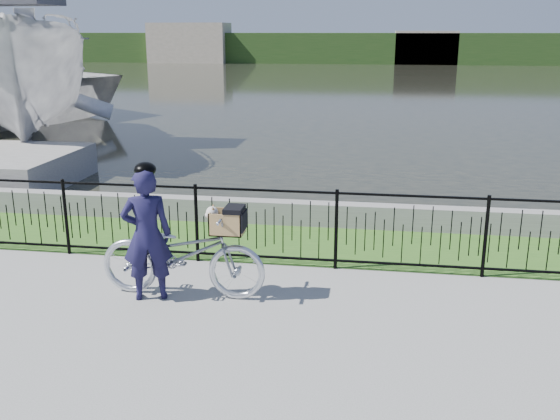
# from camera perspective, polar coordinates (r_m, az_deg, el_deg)

# --- Properties ---
(ground) EXTENTS (120.00, 120.00, 0.00)m
(ground) POSITION_cam_1_polar(r_m,az_deg,el_deg) (7.54, -3.50, -9.33)
(ground) COLOR gray
(ground) RESTS_ON ground
(grass_strip) EXTENTS (60.00, 2.00, 0.01)m
(grass_strip) POSITION_cam_1_polar(r_m,az_deg,el_deg) (9.90, -0.32, -2.93)
(grass_strip) COLOR #37641F
(grass_strip) RESTS_ON ground
(water) EXTENTS (120.00, 120.00, 0.00)m
(water) POSITION_cam_1_polar(r_m,az_deg,el_deg) (39.80, 6.76, 11.33)
(water) COLOR #28281E
(water) RESTS_ON ground
(quay_wall) EXTENTS (60.00, 0.30, 0.40)m
(quay_wall) POSITION_cam_1_polar(r_m,az_deg,el_deg) (10.79, 0.52, -0.23)
(quay_wall) COLOR gray
(quay_wall) RESTS_ON ground
(fence) EXTENTS (14.00, 0.06, 1.15)m
(fence) POSITION_cam_1_polar(r_m,az_deg,el_deg) (8.79, -1.36, -1.51)
(fence) COLOR black
(fence) RESTS_ON ground
(far_treeline) EXTENTS (120.00, 6.00, 3.00)m
(far_treeline) POSITION_cam_1_polar(r_m,az_deg,el_deg) (66.68, 7.77, 14.46)
(far_treeline) COLOR #28441A
(far_treeline) RESTS_ON ground
(far_building_left) EXTENTS (8.00, 4.00, 4.00)m
(far_building_left) POSITION_cam_1_polar(r_m,az_deg,el_deg) (67.53, -8.25, 14.89)
(far_building_left) COLOR #A89B86
(far_building_left) RESTS_ON ground
(far_building_right) EXTENTS (6.00, 3.00, 3.20)m
(far_building_right) POSITION_cam_1_polar(r_m,az_deg,el_deg) (65.32, 13.17, 14.25)
(far_building_right) COLOR #A89B86
(far_building_right) RESTS_ON ground
(bicycle_rig) EXTENTS (2.10, 0.73, 1.21)m
(bicycle_rig) POSITION_cam_1_polar(r_m,az_deg,el_deg) (7.88, -8.84, -3.92)
(bicycle_rig) COLOR silver
(bicycle_rig) RESTS_ON ground
(cyclist) EXTENTS (0.70, 0.57, 1.73)m
(cyclist) POSITION_cam_1_polar(r_m,az_deg,el_deg) (7.78, -12.10, -2.06)
(cyclist) COLOR #161336
(cyclist) RESTS_ON ground
(boat_near) EXTENTS (7.85, 10.09, 5.49)m
(boat_near) POSITION_cam_1_polar(r_m,az_deg,el_deg) (19.23, -22.46, 11.14)
(boat_near) COLOR #B7B7B7
(boat_near) RESTS_ON water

